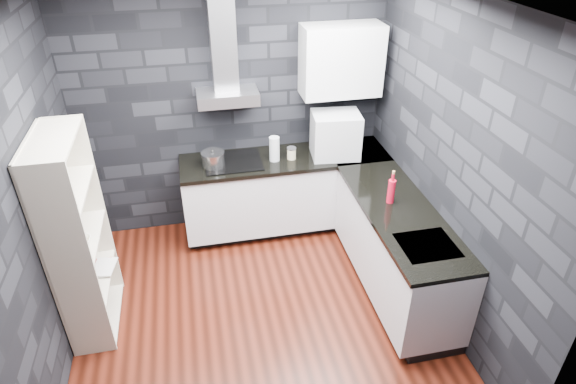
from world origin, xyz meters
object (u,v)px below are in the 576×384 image
object	(u,v)px
pot	(213,160)
bookshelf	(79,239)
storage_jar	(291,154)
appliance_garage	(335,136)
utensil_crock	(319,144)
glass_vase	(274,149)
red_bottle	(391,191)
fruit_bowl	(75,244)

from	to	relation	value
pot	bookshelf	distance (m)	1.53
storage_jar	appliance_garage	bearing A→B (deg)	-1.68
storage_jar	utensil_crock	bearing A→B (deg)	20.34
glass_vase	storage_jar	xyz separation A→B (m)	(0.18, -0.00, -0.07)
red_bottle	pot	bearing A→B (deg)	146.34
red_bottle	utensil_crock	bearing A→B (deg)	107.83
utensil_crock	appliance_garage	bearing A→B (deg)	-44.86
fruit_bowl	appliance_garage	bearing A→B (deg)	23.95
appliance_garage	bookshelf	distance (m)	2.64
bookshelf	glass_vase	bearing A→B (deg)	21.74
utensil_crock	red_bottle	bearing A→B (deg)	-72.17
red_bottle	appliance_garage	bearing A→B (deg)	102.84
glass_vase	bookshelf	bearing A→B (deg)	-151.19
pot	appliance_garage	world-z (taller)	appliance_garage
glass_vase	bookshelf	world-z (taller)	bookshelf
appliance_garage	red_bottle	xyz separation A→B (m)	(0.22, -0.99, -0.11)
appliance_garage	red_bottle	bearing A→B (deg)	-71.15
storage_jar	appliance_garage	distance (m)	0.49
utensil_crock	storage_jar	bearing A→B (deg)	-159.66
pot	fruit_bowl	xyz separation A→B (m)	(-1.17, -1.10, -0.04)
appliance_garage	red_bottle	size ratio (longest dim) A/B	2.15
bookshelf	fruit_bowl	world-z (taller)	bookshelf
glass_vase	fruit_bowl	world-z (taller)	glass_vase
bookshelf	utensil_crock	bearing A→B (deg)	18.55
bookshelf	red_bottle	bearing A→B (deg)	-7.40
appliance_garage	bookshelf	world-z (taller)	bookshelf
utensil_crock	red_bottle	xyz separation A→B (m)	(0.36, -1.12, 0.04)
pot	red_bottle	size ratio (longest dim) A/B	1.01
utensil_crock	appliance_garage	distance (m)	0.25
glass_vase	utensil_crock	xyz separation A→B (m)	(0.51, 0.12, -0.06)
glass_vase	fruit_bowl	bearing A→B (deg)	-148.47
bookshelf	pot	bearing A→B (deg)	33.05
appliance_garage	fruit_bowl	world-z (taller)	appliance_garage
storage_jar	red_bottle	world-z (taller)	red_bottle
pot	glass_vase	distance (m)	0.63
utensil_crock	red_bottle	distance (m)	1.18
red_bottle	fruit_bowl	world-z (taller)	red_bottle
storage_jar	bookshelf	xyz separation A→B (m)	(-1.98, -0.98, -0.06)
pot	appliance_garage	xyz separation A→B (m)	(1.28, -0.01, 0.15)
bookshelf	fruit_bowl	bearing A→B (deg)	-97.07
red_bottle	bookshelf	size ratio (longest dim) A/B	0.13
pot	utensil_crock	size ratio (longest dim) A/B	1.59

